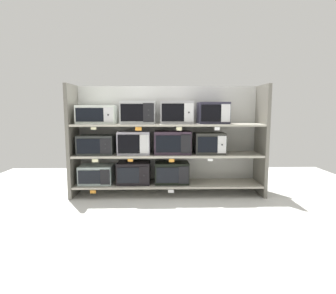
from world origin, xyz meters
TOP-DOWN VIEW (x-y plane):
  - ground at (0.00, -1.00)m, footprint 6.75×6.00m
  - back_panel at (0.00, 0.28)m, footprint 2.95×0.04m
  - upright_left at (-1.41, 0.00)m, footprint 0.05×0.52m
  - upright_right at (1.41, 0.00)m, footprint 0.05×0.52m
  - shelf_0 at (0.00, 0.00)m, footprint 2.75×0.52m
  - microwave_0 at (-1.08, -0.00)m, footprint 0.48×0.37m
  - microwave_1 at (-0.51, -0.00)m, footprint 0.48×0.38m
  - microwave_2 at (0.06, -0.00)m, footprint 0.50×0.36m
  - price_tag_0 at (-1.07, -0.26)m, footprint 0.08×0.00m
  - price_tag_1 at (0.04, -0.26)m, footprint 0.08×0.00m
  - shelf_1 at (0.00, 0.00)m, footprint 2.75×0.52m
  - microwave_3 at (-1.06, -0.00)m, footprint 0.51×0.41m
  - microwave_4 at (-0.50, -0.00)m, footprint 0.47×0.39m
  - microwave_5 at (0.07, -0.00)m, footprint 0.54×0.38m
  - microwave_6 at (0.62, -0.00)m, footprint 0.44×0.39m
  - price_tag_2 at (-1.03, -0.26)m, footprint 0.09×0.00m
  - price_tag_3 at (-0.54, -0.26)m, footprint 0.07×0.00m
  - price_tag_4 at (0.04, -0.26)m, footprint 0.08×0.00m
  - price_tag_5 at (0.59, -0.26)m, footprint 0.07×0.00m
  - shelf_2 at (0.00, 0.00)m, footprint 2.75×0.52m
  - microwave_7 at (-1.04, -0.00)m, footprint 0.55×0.39m
  - microwave_8 at (-0.44, -0.00)m, footprint 0.50×0.42m
  - microwave_9 at (0.13, -0.00)m, footprint 0.48×0.35m
  - microwave_10 at (0.66, -0.00)m, footprint 0.44×0.39m
  - price_tag_6 at (-1.04, -0.26)m, footprint 0.08×0.00m
  - price_tag_7 at (-0.42, -0.26)m, footprint 0.09×0.00m
  - price_tag_8 at (0.15, -0.26)m, footprint 0.08×0.00m
  - price_tag_9 at (0.68, -0.26)m, footprint 0.07×0.00m

SIDE VIEW (x-z plane):
  - ground at x=0.00m, z-range -0.02..0.00m
  - price_tag_0 at x=-1.07m, z-range 0.09..0.14m
  - price_tag_1 at x=0.04m, z-range 0.10..0.14m
  - shelf_0 at x=0.00m, z-range 0.15..0.18m
  - microwave_0 at x=-1.08m, z-range 0.18..0.45m
  - microwave_2 at x=0.06m, z-range 0.18..0.49m
  - microwave_1 at x=-0.51m, z-range 0.18..0.50m
  - price_tag_4 at x=0.04m, z-range 0.54..0.59m
  - price_tag_2 at x=-1.03m, z-range 0.55..0.59m
  - price_tag_3 at x=-0.54m, z-range 0.55..0.59m
  - price_tag_5 at x=0.59m, z-range 0.56..0.59m
  - shelf_1 at x=0.00m, z-range 0.59..0.62m
  - microwave_3 at x=-1.06m, z-range 0.62..0.90m
  - microwave_6 at x=0.62m, z-range 0.62..0.94m
  - microwave_4 at x=-0.50m, z-range 0.62..0.96m
  - microwave_5 at x=0.07m, z-range 0.62..0.96m
  - back_panel at x=0.00m, z-range 0.00..1.64m
  - upright_left at x=-1.41m, z-range 0.00..1.64m
  - upright_right at x=1.41m, z-range 0.00..1.64m
  - price_tag_7 at x=-0.42m, z-range 0.99..1.04m
  - price_tag_8 at x=0.15m, z-range 0.99..1.04m
  - price_tag_9 at x=0.68m, z-range 0.99..1.04m
  - price_tag_6 at x=-1.04m, z-range 1.00..1.04m
  - shelf_2 at x=0.00m, z-range 1.04..1.07m
  - microwave_7 at x=-1.04m, z-range 1.07..1.34m
  - microwave_10 at x=0.66m, z-range 1.07..1.39m
  - microwave_8 at x=-0.44m, z-range 1.07..1.40m
  - microwave_9 at x=0.13m, z-range 1.07..1.40m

